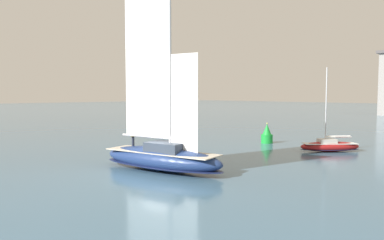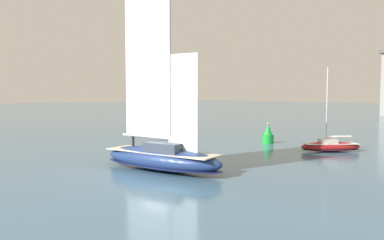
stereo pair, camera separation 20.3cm
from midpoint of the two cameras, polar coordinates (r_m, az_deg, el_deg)
name	(u,v)px [view 2 (the right image)]	position (r m, az deg, el deg)	size (l,w,h in m)	color
ground_plane	(161,170)	(27.32, -4.49, -7.64)	(400.00, 400.00, 0.00)	#42667F
sailboat_main	(161,155)	(27.11, -4.48, -5.38)	(10.48, 5.24, 13.87)	navy
sailboat_moored_far_slip	(330,146)	(38.00, 20.49, -3.74)	(4.87, 5.53, 7.98)	maroon
channel_buoy	(268,135)	(42.59, 11.62, -2.25)	(1.28, 1.28, 2.29)	green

